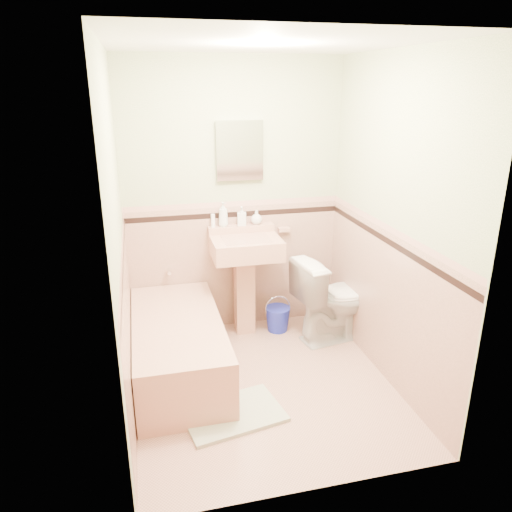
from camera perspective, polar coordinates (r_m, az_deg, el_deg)
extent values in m
plane|color=tan|center=(4.03, 0.87, -14.72)|extent=(2.20, 2.20, 0.00)
plane|color=white|center=(3.34, 1.10, 23.52)|extent=(2.20, 2.20, 0.00)
plane|color=beige|center=(4.52, -2.56, 6.49)|extent=(2.50, 0.00, 2.50)
plane|color=beige|center=(2.50, 7.35, -4.62)|extent=(2.50, 0.00, 2.50)
plane|color=beige|center=(3.38, -15.65, 1.29)|extent=(0.00, 2.50, 2.50)
plane|color=beige|center=(3.85, 15.56, 3.48)|extent=(0.00, 2.50, 2.50)
plane|color=tan|center=(4.70, -2.42, -1.29)|extent=(2.00, 0.00, 2.00)
plane|color=tan|center=(2.84, 6.68, -16.60)|extent=(2.00, 0.00, 2.00)
plane|color=tan|center=(3.63, -14.53, -8.49)|extent=(0.00, 2.20, 2.20)
plane|color=tan|center=(4.06, 14.59, -5.37)|extent=(0.00, 2.20, 2.20)
plane|color=black|center=(4.53, -2.49, 4.84)|extent=(2.00, 0.00, 2.00)
plane|color=black|center=(2.57, 7.08, -7.11)|extent=(2.00, 0.00, 2.00)
plane|color=black|center=(3.42, -15.16, -0.76)|extent=(0.00, 2.20, 2.20)
plane|color=black|center=(3.88, 15.15, 1.62)|extent=(0.00, 2.20, 2.20)
plane|color=tan|center=(4.51, -2.51, 6.07)|extent=(2.00, 0.00, 2.00)
plane|color=tan|center=(2.53, 7.18, -5.08)|extent=(2.00, 0.00, 2.00)
plane|color=tan|center=(3.39, -15.31, 0.83)|extent=(0.00, 2.20, 2.20)
plane|color=tan|center=(3.85, 15.28, 3.03)|extent=(0.00, 2.20, 2.20)
cube|color=tan|center=(4.10, -9.00, -10.60)|extent=(0.70, 1.50, 0.45)
cylinder|color=silver|center=(4.58, -10.08, -1.74)|extent=(0.04, 0.12, 0.04)
cylinder|color=silver|center=(4.51, -1.63, 2.54)|extent=(0.02, 0.02, 0.10)
cube|color=white|center=(4.42, -1.92, 12.13)|extent=(0.42, 0.04, 0.52)
cube|color=tan|center=(4.67, 3.26, 3.10)|extent=(0.11, 0.06, 0.04)
imported|color=#B2B2B2|center=(4.47, -3.83, 4.86)|extent=(0.11, 0.11, 0.23)
imported|color=#B2B2B2|center=(4.51, -1.67, 4.68)|extent=(0.09, 0.09, 0.17)
imported|color=#B2B2B2|center=(4.54, 0.06, 4.53)|extent=(0.13, 0.13, 0.13)
cylinder|color=white|center=(4.47, -5.02, 4.13)|extent=(0.04, 0.04, 0.12)
imported|color=white|center=(4.57, 9.34, -4.84)|extent=(0.85, 0.58, 0.80)
cube|color=#9EAA8E|center=(3.71, -2.70, -17.84)|extent=(0.77, 0.59, 0.03)
cube|color=#BF1E59|center=(3.71, -3.34, -17.14)|extent=(0.14, 0.07, 0.06)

